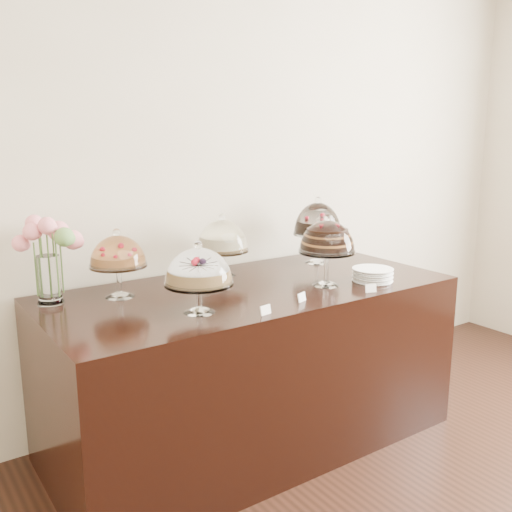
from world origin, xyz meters
TOP-DOWN VIEW (x-y plane):
  - wall_back at (0.00, 3.00)m, footprint 5.00×0.04m
  - display_counter at (-0.29, 2.45)m, footprint 2.20×1.00m
  - cake_stand_sugar_sponge at (-0.73, 2.22)m, footprint 0.32×0.32m
  - cake_stand_choco_layer at (0.06, 2.25)m, footprint 0.31×0.31m
  - cake_stand_cheesecake at (-0.28, 2.76)m, footprint 0.30×0.30m
  - cake_stand_dark_choco at (0.38, 2.69)m, footprint 0.31×0.31m
  - cake_stand_fruit_tart at (-0.94, 2.67)m, footprint 0.29×0.29m
  - flower_vase at (-1.24, 2.77)m, footprint 0.33×0.29m
  - plate_stack at (0.33, 2.16)m, footprint 0.22×0.22m
  - price_card_left at (-0.50, 2.02)m, footprint 0.06×0.02m
  - price_card_right at (0.16, 2.01)m, footprint 0.06×0.03m
  - price_card_extra at (-0.24, 2.09)m, footprint 0.06×0.03m

SIDE VIEW (x-z plane):
  - display_counter at x=-0.29m, z-range 0.00..0.90m
  - price_card_left at x=-0.50m, z-range 0.90..0.94m
  - price_card_right at x=0.16m, z-range 0.90..0.94m
  - price_card_extra at x=-0.24m, z-range 0.90..0.94m
  - plate_stack at x=0.33m, z-range 0.90..0.97m
  - cake_stand_sugar_sponge at x=-0.73m, z-range 0.93..1.27m
  - cake_stand_cheesecake at x=-0.28m, z-range 0.94..1.30m
  - cake_stand_fruit_tart at x=-0.94m, z-range 0.94..1.30m
  - cake_stand_choco_layer at x=0.06m, z-range 0.96..1.35m
  - flower_vase at x=-1.24m, z-range 0.94..1.38m
  - cake_stand_dark_choco at x=0.38m, z-range 0.95..1.37m
  - wall_back at x=0.00m, z-range 0.00..3.00m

